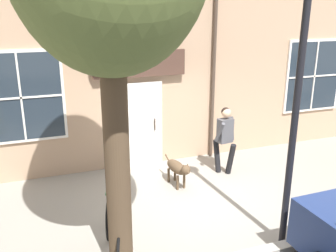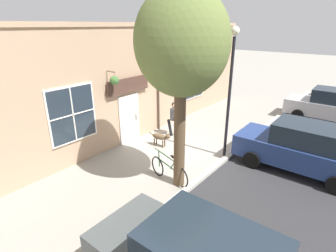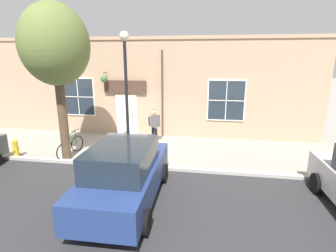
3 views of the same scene
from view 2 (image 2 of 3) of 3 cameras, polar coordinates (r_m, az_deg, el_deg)
name	(u,v)px [view 2 (image 2 of 3)]	position (r m, az deg, el deg)	size (l,w,h in m)	color
ground_plane	(178,149)	(11.05, 2.18, -5.04)	(90.00, 90.00, 0.00)	gray
storefront_facade	(136,83)	(11.71, -6.97, 9.25)	(0.95, 18.00, 4.97)	tan
pedestrian_walking	(174,116)	(12.02, 1.31, 2.18)	(0.60, 0.55, 1.62)	black
dog_on_leash	(161,137)	(11.11, -1.59, -2.40)	(1.11, 0.36, 0.66)	brown
street_tree_by_curb	(180,46)	(7.41, 2.65, 16.97)	(2.70, 2.43, 5.92)	brown
leaning_bicycle	(169,170)	(8.80, 0.18, -9.57)	(1.73, 0.28, 1.01)	black
parked_car_mid_block	(302,148)	(10.28, 27.14, -4.20)	(4.33, 2.00, 1.75)	navy
parked_car_far_end	(332,106)	(16.35, 32.07, 3.76)	(4.33, 2.00, 1.75)	#B7B7BC
street_lamp	(231,76)	(9.72, 13.55, 10.47)	(0.32, 0.32, 4.85)	black
fire_hydrant	(138,209)	(7.19, -6.52, -17.57)	(0.34, 0.20, 0.77)	gold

